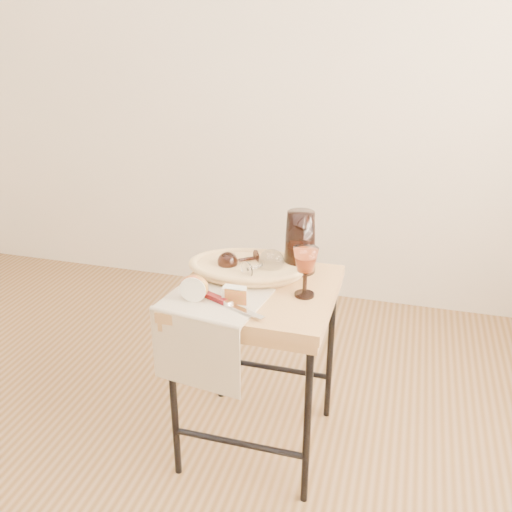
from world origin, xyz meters
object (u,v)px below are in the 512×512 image
(side_table, at_px, (258,369))
(goblet_lying_b, at_px, (261,265))
(bread_basket, at_px, (248,269))
(table_knife, at_px, (230,304))
(tea_towel, at_px, (215,299))
(apple_half, at_px, (194,287))
(goblet_lying_a, at_px, (240,260))
(pitcher, at_px, (300,242))
(wine_goblet, at_px, (305,272))

(side_table, relative_size, goblet_lying_b, 4.54)
(bread_basket, height_order, goblet_lying_b, goblet_lying_b)
(goblet_lying_b, xyz_separation_m, table_knife, (-0.04, -0.22, -0.04))
(goblet_lying_b, bearing_deg, tea_towel, -173.74)
(apple_half, bearing_deg, goblet_lying_a, 65.70)
(side_table, height_order, apple_half, apple_half)
(table_knife, bearing_deg, goblet_lying_a, 125.38)
(tea_towel, xyz_separation_m, pitcher, (0.21, 0.29, 0.11))
(pitcher, bearing_deg, goblet_lying_a, -140.35)
(goblet_lying_a, relative_size, wine_goblet, 0.69)
(tea_towel, bearing_deg, wine_goblet, 29.30)
(bread_basket, distance_m, goblet_lying_a, 0.04)
(side_table, distance_m, table_knife, 0.38)
(goblet_lying_a, relative_size, pitcher, 0.45)
(apple_half, height_order, table_knife, apple_half)
(side_table, bearing_deg, bread_basket, 126.48)
(table_knife, bearing_deg, goblet_lying_b, 104.97)
(side_table, xyz_separation_m, goblet_lying_b, (-0.00, 0.06, 0.38))
(pitcher, distance_m, wine_goblet, 0.19)
(side_table, distance_m, tea_towel, 0.36)
(wine_goblet, relative_size, table_knife, 0.71)
(goblet_lying_b, bearing_deg, pitcher, -8.83)
(goblet_lying_b, height_order, pitcher, pitcher)
(goblet_lying_b, bearing_deg, wine_goblet, -78.57)
(side_table, bearing_deg, apple_half, -138.80)
(tea_towel, relative_size, goblet_lying_b, 2.13)
(goblet_lying_b, bearing_deg, side_table, -140.50)
(side_table, height_order, wine_goblet, wine_goblet)
(bread_basket, relative_size, goblet_lying_a, 3.13)
(goblet_lying_b, bearing_deg, apple_half, 177.05)
(goblet_lying_b, xyz_separation_m, wine_goblet, (0.16, -0.07, 0.03))
(tea_towel, distance_m, goblet_lying_a, 0.22)
(tea_towel, height_order, pitcher, pitcher)
(table_knife, bearing_deg, tea_towel, 172.15)
(tea_towel, height_order, table_knife, table_knife)
(goblet_lying_b, distance_m, pitcher, 0.16)
(pitcher, bearing_deg, table_knife, -94.58)
(side_table, bearing_deg, tea_towel, -130.63)
(tea_towel, xyz_separation_m, wine_goblet, (0.27, 0.10, 0.08))
(bread_basket, distance_m, pitcher, 0.20)
(goblet_lying_b, distance_m, apple_half, 0.26)
(bread_basket, bearing_deg, pitcher, 21.60)
(goblet_lying_b, relative_size, wine_goblet, 0.85)
(pitcher, xyz_separation_m, apple_half, (-0.27, -0.31, -0.06))
(bread_basket, xyz_separation_m, goblet_lying_b, (0.05, -0.02, 0.03))
(tea_towel, relative_size, pitcher, 1.17)
(tea_towel, height_order, goblet_lying_b, goblet_lying_b)
(side_table, bearing_deg, goblet_lying_a, 133.72)
(pitcher, height_order, apple_half, pitcher)
(bread_basket, height_order, table_knife, bread_basket)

